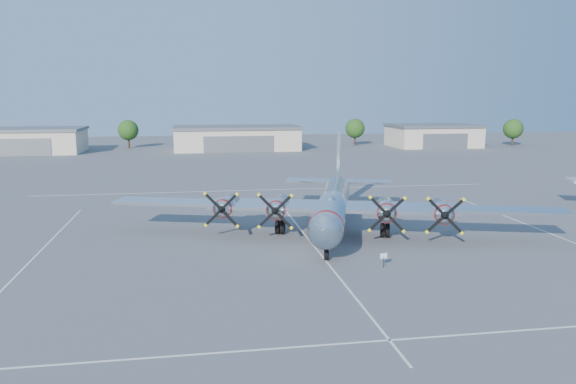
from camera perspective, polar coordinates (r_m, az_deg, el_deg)
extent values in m
plane|color=#57575A|center=(50.17, 1.80, -4.45)|extent=(260.00, 260.00, 0.00)
cube|color=silver|center=(46.15, -24.92, -6.64)|extent=(0.15, 40.00, 0.01)
cube|color=silver|center=(45.44, 3.03, -5.97)|extent=(0.15, 40.00, 0.01)
cube|color=silver|center=(54.48, 26.33, -4.33)|extent=(0.15, 40.00, 0.01)
cube|color=silver|center=(30.04, 10.27, -14.60)|extent=(60.00, 0.15, 0.01)
cube|color=silver|center=(74.34, -1.95, 0.23)|extent=(60.00, 0.15, 0.01)
cube|color=beige|center=(134.82, -24.76, 4.66)|extent=(22.00, 14.00, 4.80)
cube|color=slate|center=(134.65, -24.84, 5.80)|extent=(22.60, 14.60, 0.60)
cube|color=slate|center=(128.10, -25.56, 4.11)|extent=(12.10, 0.20, 3.60)
cube|color=beige|center=(130.42, -5.25, 5.37)|extent=(28.00, 14.00, 4.80)
cube|color=slate|center=(130.24, -5.27, 6.55)|extent=(28.60, 14.60, 0.60)
cube|color=slate|center=(123.46, -5.01, 4.85)|extent=(15.40, 0.20, 3.60)
cube|color=beige|center=(142.22, 14.50, 5.46)|extent=(20.00, 14.00, 4.80)
cube|color=slate|center=(142.06, 14.55, 6.55)|extent=(20.60, 14.60, 0.60)
cube|color=slate|center=(135.87, 15.69, 4.97)|extent=(11.00, 0.20, 3.60)
cylinder|color=#382619|center=(138.98, -15.87, 4.90)|extent=(0.50, 0.50, 2.80)
sphere|color=#154413|center=(138.79, -15.92, 6.06)|extent=(4.80, 4.80, 4.80)
cylinder|color=#382619|center=(141.75, 6.80, 5.29)|extent=(0.50, 0.50, 2.80)
sphere|color=#154413|center=(141.56, 6.83, 6.43)|extent=(4.80, 4.80, 4.80)
cylinder|color=#382619|center=(149.78, 21.84, 4.89)|extent=(0.50, 0.50, 2.80)
sphere|color=#154413|center=(149.60, 21.91, 5.98)|extent=(4.80, 4.80, 4.80)
cylinder|color=black|center=(41.58, 9.68, -7.02)|extent=(0.06, 0.06, 0.81)
cube|color=white|center=(41.45, 9.69, -6.42)|extent=(0.56, 0.13, 0.40)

